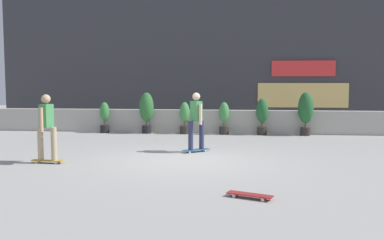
{
  "coord_description": "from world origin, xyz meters",
  "views": [
    {
      "loc": [
        1.39,
        -10.76,
        2.0
      ],
      "look_at": [
        0.0,
        1.5,
        0.9
      ],
      "focal_mm": 40.14,
      "sensor_mm": 36.0,
      "label": 1
    }
  ],
  "objects_px": {
    "potted_plant_0": "(105,117)",
    "potted_plant_4": "(262,114)",
    "potted_plant_2": "(185,117)",
    "potted_plant_5": "(306,110)",
    "skater_far_left": "(47,125)",
    "potted_plant_3": "(224,117)",
    "potted_plant_1": "(147,109)",
    "skater_mid_plaza": "(196,119)",
    "skateboard_near_camera": "(250,195)"
  },
  "relations": [
    {
      "from": "potted_plant_0",
      "to": "potted_plant_4",
      "type": "relative_size",
      "value": 0.87
    },
    {
      "from": "potted_plant_2",
      "to": "potted_plant_5",
      "type": "xyz_separation_m",
      "value": [
        4.56,
        0.0,
        0.3
      ]
    },
    {
      "from": "potted_plant_2",
      "to": "potted_plant_4",
      "type": "distance_m",
      "value": 2.95
    },
    {
      "from": "skater_far_left",
      "to": "potted_plant_3",
      "type": "bearing_deg",
      "value": 57.21
    },
    {
      "from": "potted_plant_3",
      "to": "skater_far_left",
      "type": "xyz_separation_m",
      "value": [
        -4.09,
        -6.35,
        0.28
      ]
    },
    {
      "from": "potted_plant_4",
      "to": "potted_plant_0",
      "type": "bearing_deg",
      "value": 180.0
    },
    {
      "from": "potted_plant_0",
      "to": "potted_plant_2",
      "type": "relative_size",
      "value": 0.98
    },
    {
      "from": "potted_plant_2",
      "to": "potted_plant_3",
      "type": "relative_size",
      "value": 1.0
    },
    {
      "from": "potted_plant_1",
      "to": "potted_plant_3",
      "type": "distance_m",
      "value": 3.02
    },
    {
      "from": "potted_plant_0",
      "to": "potted_plant_3",
      "type": "bearing_deg",
      "value": 0.0
    },
    {
      "from": "skater_mid_plaza",
      "to": "skateboard_near_camera",
      "type": "xyz_separation_m",
      "value": [
        1.42,
        -4.76,
        -0.88
      ]
    },
    {
      "from": "potted_plant_0",
      "to": "skater_far_left",
      "type": "height_order",
      "value": "skater_far_left"
    },
    {
      "from": "potted_plant_2",
      "to": "skater_mid_plaza",
      "type": "relative_size",
      "value": 0.72
    },
    {
      "from": "potted_plant_0",
      "to": "potted_plant_2",
      "type": "height_order",
      "value": "potted_plant_2"
    },
    {
      "from": "potted_plant_0",
      "to": "potted_plant_2",
      "type": "bearing_deg",
      "value": 0.0
    },
    {
      "from": "potted_plant_3",
      "to": "potted_plant_5",
      "type": "relative_size",
      "value": 0.76
    },
    {
      "from": "potted_plant_2",
      "to": "potted_plant_5",
      "type": "bearing_deg",
      "value": 0.0
    },
    {
      "from": "potted_plant_2",
      "to": "skateboard_near_camera",
      "type": "distance_m",
      "value": 9.33
    },
    {
      "from": "potted_plant_3",
      "to": "skater_far_left",
      "type": "bearing_deg",
      "value": -122.79
    },
    {
      "from": "potted_plant_3",
      "to": "skater_far_left",
      "type": "distance_m",
      "value": 7.56
    },
    {
      "from": "potted_plant_5",
      "to": "skater_far_left",
      "type": "xyz_separation_m",
      "value": [
        -7.13,
        -6.35,
        -0.01
      ]
    },
    {
      "from": "potted_plant_1",
      "to": "skateboard_near_camera",
      "type": "xyz_separation_m",
      "value": [
        3.81,
        -9.02,
        -0.87
      ]
    },
    {
      "from": "skater_far_left",
      "to": "potted_plant_2",
      "type": "bearing_deg",
      "value": 67.94
    },
    {
      "from": "potted_plant_1",
      "to": "skateboard_near_camera",
      "type": "relative_size",
      "value": 1.94
    },
    {
      "from": "potted_plant_5",
      "to": "skater_mid_plaza",
      "type": "relative_size",
      "value": 0.96
    },
    {
      "from": "potted_plant_5",
      "to": "skater_mid_plaza",
      "type": "xyz_separation_m",
      "value": [
        -3.66,
        -4.26,
        -0.01
      ]
    },
    {
      "from": "potted_plant_1",
      "to": "skater_far_left",
      "type": "relative_size",
      "value": 0.94
    },
    {
      "from": "potted_plant_0",
      "to": "potted_plant_5",
      "type": "xyz_separation_m",
      "value": [
        7.73,
        0.0,
        0.31
      ]
    },
    {
      "from": "potted_plant_2",
      "to": "potted_plant_4",
      "type": "bearing_deg",
      "value": 0.0
    },
    {
      "from": "skater_far_left",
      "to": "skater_mid_plaza",
      "type": "bearing_deg",
      "value": 31.03
    },
    {
      "from": "potted_plant_1",
      "to": "potted_plant_2",
      "type": "distance_m",
      "value": 1.52
    },
    {
      "from": "potted_plant_2",
      "to": "potted_plant_0",
      "type": "bearing_deg",
      "value": 180.0
    },
    {
      "from": "potted_plant_1",
      "to": "potted_plant_5",
      "type": "relative_size",
      "value": 0.98
    },
    {
      "from": "potted_plant_2",
      "to": "potted_plant_3",
      "type": "bearing_deg",
      "value": 0.0
    },
    {
      "from": "potted_plant_2",
      "to": "potted_plant_4",
      "type": "relative_size",
      "value": 0.89
    },
    {
      "from": "potted_plant_3",
      "to": "potted_plant_5",
      "type": "bearing_deg",
      "value": -0.0
    },
    {
      "from": "potted_plant_2",
      "to": "skater_mid_plaza",
      "type": "xyz_separation_m",
      "value": [
        0.89,
        -4.26,
        0.28
      ]
    },
    {
      "from": "potted_plant_1",
      "to": "skater_far_left",
      "type": "distance_m",
      "value": 6.44
    },
    {
      "from": "potted_plant_3",
      "to": "skater_mid_plaza",
      "type": "xyz_separation_m",
      "value": [
        -0.62,
        -4.26,
        0.28
      ]
    },
    {
      "from": "potted_plant_0",
      "to": "skater_far_left",
      "type": "xyz_separation_m",
      "value": [
        0.6,
        -6.35,
        0.3
      ]
    },
    {
      "from": "potted_plant_1",
      "to": "skater_mid_plaza",
      "type": "height_order",
      "value": "skater_mid_plaza"
    },
    {
      "from": "potted_plant_2",
      "to": "potted_plant_3",
      "type": "height_order",
      "value": "potted_plant_3"
    },
    {
      "from": "potted_plant_1",
      "to": "skater_far_left",
      "type": "bearing_deg",
      "value": -99.66
    },
    {
      "from": "potted_plant_5",
      "to": "potted_plant_4",
      "type": "bearing_deg",
      "value": 180.0
    },
    {
      "from": "potted_plant_3",
      "to": "potted_plant_4",
      "type": "distance_m",
      "value": 1.44
    },
    {
      "from": "potted_plant_0",
      "to": "potted_plant_3",
      "type": "relative_size",
      "value": 0.98
    },
    {
      "from": "potted_plant_1",
      "to": "skater_mid_plaza",
      "type": "distance_m",
      "value": 4.89
    },
    {
      "from": "potted_plant_3",
      "to": "skater_far_left",
      "type": "relative_size",
      "value": 0.72
    },
    {
      "from": "potted_plant_1",
      "to": "skateboard_near_camera",
      "type": "height_order",
      "value": "potted_plant_1"
    },
    {
      "from": "skater_mid_plaza",
      "to": "skateboard_near_camera",
      "type": "relative_size",
      "value": 2.08
    }
  ]
}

